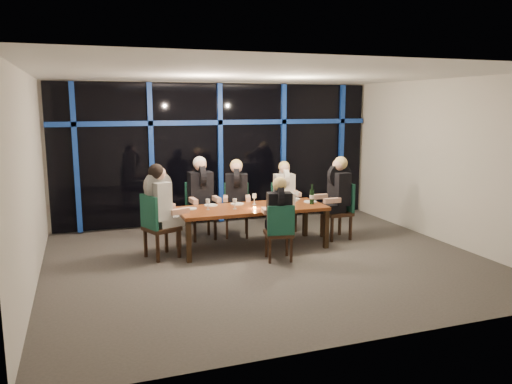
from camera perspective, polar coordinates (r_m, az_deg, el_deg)
room at (r=7.89m, az=1.46°, el=6.28°), size 7.04×7.00×3.02m
window_wall at (r=10.71m, az=-4.12°, el=4.69°), size 6.86×0.43×2.94m
dining_table at (r=8.82m, az=-0.43°, el=-2.14°), size 2.60×1.00×0.75m
chair_far_left at (r=9.60m, az=-6.42°, el=-1.71°), size 0.53×0.53×1.07m
chair_far_mid at (r=9.72m, az=-2.24°, el=-1.68°), size 0.59×0.59×1.02m
chair_far_right at (r=10.18m, az=3.14°, el=-1.34°), size 0.48×0.48×0.96m
chair_end_left at (r=8.40m, az=-11.32°, el=-3.51°), size 0.65×0.65×1.08m
chair_end_right at (r=9.64m, az=9.67°, el=-1.75°), size 0.51×0.51×1.07m
chair_near_mid at (r=8.12m, az=2.72°, el=-4.33°), size 0.51×0.51×0.95m
diner_far_left at (r=9.44m, az=-6.30°, el=0.70°), size 0.55×0.69×1.05m
diner_far_mid at (r=9.56m, az=-2.25°, el=0.59°), size 0.59×0.69×1.00m
diner_far_right at (r=10.03m, az=3.30°, el=0.71°), size 0.50×0.62×0.94m
diner_end_left at (r=8.35m, az=-10.87°, el=-0.58°), size 0.74×0.66×1.05m
diner_end_right at (r=9.52m, az=9.27°, el=0.71°), size 0.67×0.54×1.04m
diner_near_mid at (r=8.11m, az=2.63°, el=-1.62°), size 0.52×0.63×0.92m
plate_far_left at (r=8.95m, az=-5.19°, el=-1.50°), size 0.24×0.24×0.01m
plate_far_mid at (r=9.05m, az=-2.17°, el=-1.35°), size 0.24×0.24×0.01m
plate_far_right at (r=9.54m, az=4.32°, el=-0.78°), size 0.24×0.24×0.01m
plate_end_left at (r=8.69m, az=-7.60°, el=-1.90°), size 0.24×0.24×0.01m
plate_end_right at (r=9.29m, az=6.21°, el=-1.10°), size 0.24×0.24×0.01m
plate_near_mid at (r=8.68m, az=1.91°, el=-1.83°), size 0.24×0.24×0.01m
wine_bottle at (r=9.08m, az=6.41°, el=-0.50°), size 0.08×0.08×0.37m
water_pitcher at (r=8.91m, az=4.09°, el=-0.86°), size 0.14×0.12×0.22m
tea_light at (r=8.66m, az=-0.15°, el=-1.81°), size 0.05×0.05×0.03m
wine_glass_a at (r=8.61m, az=-2.45°, el=-1.09°), size 0.07×0.07×0.18m
wine_glass_b at (r=9.00m, az=-0.20°, el=-0.53°), size 0.08×0.08×0.20m
wine_glass_c at (r=8.96m, az=2.14°, el=-0.71°), size 0.07×0.07×0.17m
wine_glass_d at (r=8.59m, az=-5.53°, el=-1.14°), size 0.07×0.07×0.19m
wine_glass_e at (r=9.35m, az=4.70°, el=-0.24°), size 0.07×0.07×0.18m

